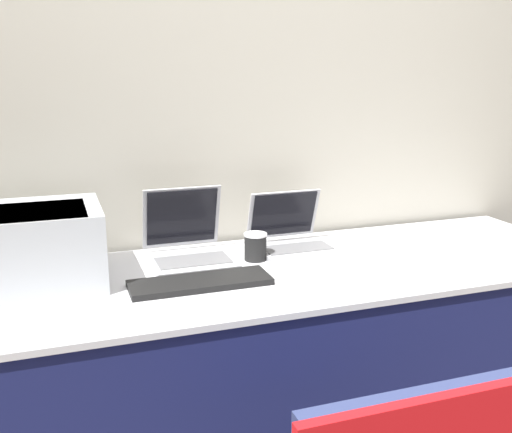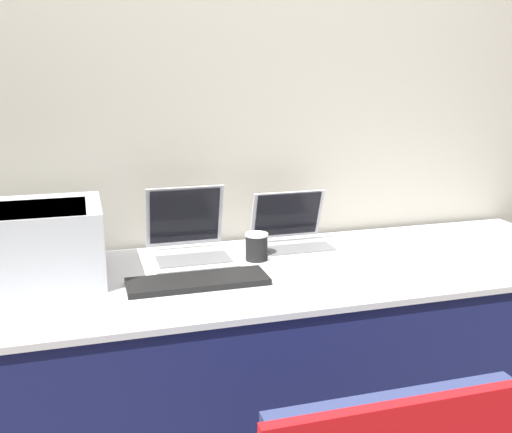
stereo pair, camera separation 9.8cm
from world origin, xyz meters
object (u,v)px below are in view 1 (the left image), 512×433
Objects in this scene: laptop_left at (188,245)px; laptop_right at (291,236)px; coffee_cup at (255,247)px; external_keyboard at (200,282)px; printer at (26,245)px.

laptop_right is (0.40, 0.01, -0.01)m from laptop_left.
coffee_cup is (0.22, -0.08, -0.01)m from laptop_left.
laptop_right reaches higher than coffee_cup.
laptop_right is 0.63× the size of external_keyboard.
printer is at bearing -179.85° from coffee_cup.
printer is 1.45× the size of laptop_left.
external_keyboard is 4.56× the size of coffee_cup.
external_keyboard is at bearing -143.23° from coffee_cup.
laptop_left is 3.26× the size of coffee_cup.
laptop_right is 2.89× the size of coffee_cup.
laptop_left reaches higher than laptop_right.
coffee_cup is at bearing -19.54° from laptop_left.
laptop_right reaches higher than external_keyboard.
coffee_cup is (0.76, 0.00, -0.08)m from printer.
laptop_left is (0.53, 0.08, -0.08)m from printer.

